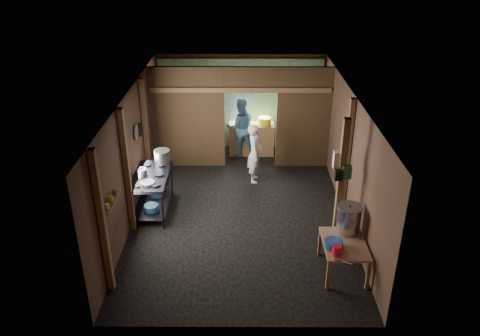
{
  "coord_description": "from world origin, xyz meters",
  "views": [
    {
      "loc": [
        0.04,
        -8.94,
        5.43
      ],
      "look_at": [
        0.0,
        -0.2,
        1.1
      ],
      "focal_mm": 35.46,
      "sensor_mm": 36.0,
      "label": 1
    }
  ],
  "objects_px": {
    "gas_range": "(153,193)",
    "yellow_tub": "(265,121)",
    "prep_table": "(343,257)",
    "cook": "(255,153)",
    "pink_bucket": "(337,250)",
    "stove_pot_large": "(162,158)",
    "stock_pot": "(349,219)"
  },
  "relations": [
    {
      "from": "stove_pot_large",
      "to": "cook",
      "type": "height_order",
      "value": "cook"
    },
    {
      "from": "prep_table",
      "to": "stock_pot",
      "type": "height_order",
      "value": "stock_pot"
    },
    {
      "from": "prep_table",
      "to": "pink_bucket",
      "type": "xyz_separation_m",
      "value": [
        -0.2,
        -0.34,
        0.4
      ]
    },
    {
      "from": "stock_pot",
      "to": "cook",
      "type": "relative_size",
      "value": 0.36
    },
    {
      "from": "stock_pot",
      "to": "pink_bucket",
      "type": "bearing_deg",
      "value": -113.98
    },
    {
      "from": "pink_bucket",
      "to": "cook",
      "type": "height_order",
      "value": "cook"
    },
    {
      "from": "prep_table",
      "to": "pink_bucket",
      "type": "relative_size",
      "value": 5.5
    },
    {
      "from": "gas_range",
      "to": "stock_pot",
      "type": "bearing_deg",
      "value": -23.34
    },
    {
      "from": "prep_table",
      "to": "cook",
      "type": "relative_size",
      "value": 0.71
    },
    {
      "from": "stove_pot_large",
      "to": "pink_bucket",
      "type": "distance_m",
      "value": 4.45
    },
    {
      "from": "prep_table",
      "to": "stock_pot",
      "type": "distance_m",
      "value": 0.68
    },
    {
      "from": "cook",
      "to": "pink_bucket",
      "type": "bearing_deg",
      "value": -159.83
    },
    {
      "from": "cook",
      "to": "stove_pot_large",
      "type": "bearing_deg",
      "value": 115.19
    },
    {
      "from": "gas_range",
      "to": "yellow_tub",
      "type": "relative_size",
      "value": 4.35
    },
    {
      "from": "prep_table",
      "to": "cook",
      "type": "bearing_deg",
      "value": 113.13
    },
    {
      "from": "yellow_tub",
      "to": "cook",
      "type": "xyz_separation_m",
      "value": [
        -0.3,
        -1.61,
        -0.22
      ]
    },
    {
      "from": "gas_range",
      "to": "stove_pot_large",
      "type": "bearing_deg",
      "value": 72.52
    },
    {
      "from": "yellow_tub",
      "to": "prep_table",
      "type": "bearing_deg",
      "value": -76.86
    },
    {
      "from": "gas_range",
      "to": "pink_bucket",
      "type": "distance_m",
      "value": 4.25
    },
    {
      "from": "stock_pot",
      "to": "yellow_tub",
      "type": "bearing_deg",
      "value": 105.59
    },
    {
      "from": "stove_pot_large",
      "to": "pink_bucket",
      "type": "bearing_deg",
      "value": -41.27
    },
    {
      "from": "pink_bucket",
      "to": "stove_pot_large",
      "type": "bearing_deg",
      "value": 138.73
    },
    {
      "from": "cook",
      "to": "prep_table",
      "type": "bearing_deg",
      "value": -155.25
    },
    {
      "from": "gas_range",
      "to": "stock_pot",
      "type": "distance_m",
      "value": 4.19
    },
    {
      "from": "stock_pot",
      "to": "prep_table",
      "type": "bearing_deg",
      "value": -107.51
    },
    {
      "from": "stock_pot",
      "to": "pink_bucket",
      "type": "distance_m",
      "value": 0.82
    },
    {
      "from": "prep_table",
      "to": "stock_pot",
      "type": "xyz_separation_m",
      "value": [
        0.12,
        0.39,
        0.54
      ]
    },
    {
      "from": "prep_table",
      "to": "cook",
      "type": "xyz_separation_m",
      "value": [
        -1.49,
        3.48,
        0.42
      ]
    },
    {
      "from": "prep_table",
      "to": "stock_pot",
      "type": "bearing_deg",
      "value": 72.49
    },
    {
      "from": "gas_range",
      "to": "yellow_tub",
      "type": "height_order",
      "value": "yellow_tub"
    },
    {
      "from": "stove_pot_large",
      "to": "stock_pot",
      "type": "distance_m",
      "value": 4.27
    },
    {
      "from": "yellow_tub",
      "to": "cook",
      "type": "relative_size",
      "value": 0.24
    }
  ]
}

